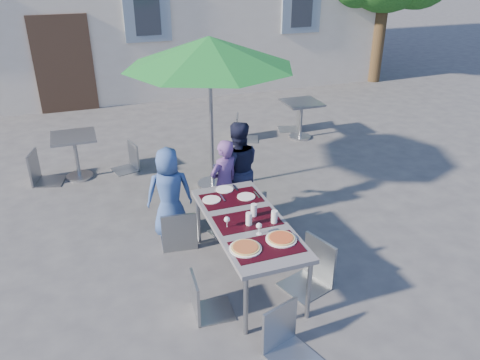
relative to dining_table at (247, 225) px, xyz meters
name	(u,v)px	position (x,y,z in m)	size (l,w,h in m)	color
ground	(271,275)	(0.27, -0.09, -0.70)	(90.00, 90.00, 0.00)	#3F3F41
dining_table	(247,225)	(0.00, 0.00, 0.00)	(0.80, 1.85, 0.76)	#49494E
pizza_near_left	(245,248)	(-0.21, -0.51, 0.07)	(0.33, 0.33, 0.03)	white
pizza_near_right	(281,238)	(0.19, -0.48, 0.07)	(0.32, 0.32, 0.03)	white
glassware	(256,217)	(0.07, -0.08, 0.13)	(0.58, 0.43, 0.15)	silver
place_settings	(228,195)	(-0.02, 0.63, 0.06)	(0.68, 0.49, 0.01)	white
child_0	(169,193)	(-0.62, 1.22, -0.08)	(0.60, 0.39, 1.22)	#324F8A
child_1	(224,184)	(0.12, 1.19, -0.07)	(0.46, 0.30, 1.25)	#5D3B7A
child_2	(237,169)	(0.38, 1.43, 0.00)	(0.68, 0.39, 1.39)	#171A33
chair_0	(177,207)	(-0.60, 0.87, -0.11)	(0.49, 0.49, 0.99)	gray
chair_1	(235,196)	(0.14, 0.83, -0.09)	(0.59, 0.59, 1.04)	slate
chair_2	(248,188)	(0.41, 1.05, -0.12)	(0.51, 0.52, 0.98)	#93989E
chair_3	(203,273)	(-0.64, -0.45, -0.18)	(0.43, 0.42, 0.89)	gray
chair_4	(315,238)	(0.64, -0.39, -0.08)	(0.58, 0.58, 1.04)	#91989C
chair_5	(288,307)	(-0.07, -1.22, -0.15)	(0.52, 0.53, 0.94)	#94999F
patio_umbrella	(209,53)	(0.29, 2.31, 1.44)	(2.51, 2.51, 2.38)	#B6B9BE
cafe_table_0	(75,149)	(-1.72, 3.46, -0.18)	(0.70, 0.70, 0.75)	#B6B9BE
bg_chair_l_0	(37,149)	(-2.29, 3.47, -0.10)	(0.55, 0.55, 1.01)	gray
bg_chair_r_0	(127,141)	(-0.88, 3.51, -0.18)	(0.49, 0.48, 0.89)	#92989E
cafe_table_1	(301,113)	(2.62, 3.89, -0.17)	(0.71, 0.71, 0.76)	#B6B9BE
bg_chair_l_1	(242,113)	(1.48, 4.19, -0.13)	(0.56, 0.56, 0.96)	gray
bg_chair_r_1	(295,104)	(2.71, 4.37, -0.12)	(0.55, 0.54, 0.98)	gray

